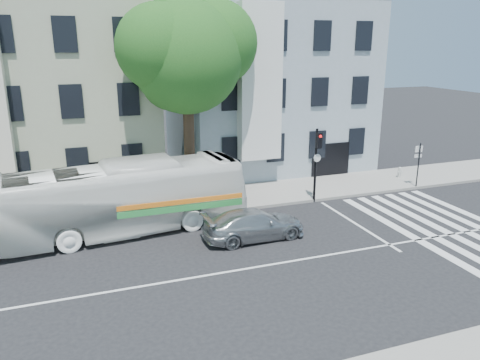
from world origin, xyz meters
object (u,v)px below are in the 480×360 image
bus (117,199)px  traffic_signal (317,156)px  sedan (254,224)px  fire_hydrant (400,172)px

bus → traffic_signal: (10.29, 0.74, 0.95)m
sedan → fire_hydrant: size_ratio=6.88×
bus → traffic_signal: 10.36m
traffic_signal → fire_hydrant: (7.08, 2.11, -2.08)m
fire_hydrant → sedan: bearing=-155.4°
sedan → traffic_signal: (4.82, 3.34, 1.91)m
bus → fire_hydrant: bearing=-86.5°
bus → sedan: (5.47, -2.60, -0.96)m
bus → sedan: size_ratio=2.57×
bus → fire_hydrant: 17.64m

